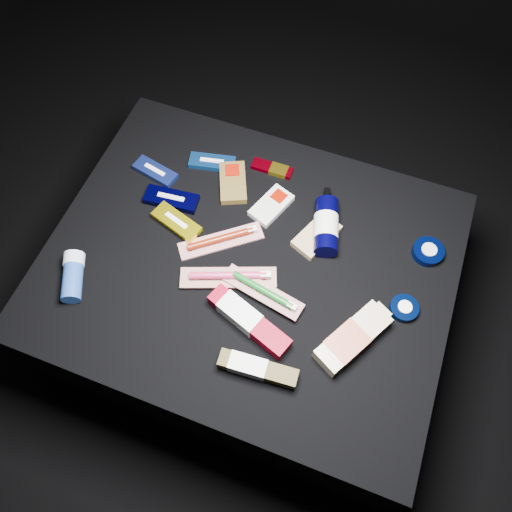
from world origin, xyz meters
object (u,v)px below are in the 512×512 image
(bodywash_bottle, at_px, (352,339))
(deodorant_stick, at_px, (73,276))
(lotion_bottle, at_px, (326,226))
(toothpaste_carton_red, at_px, (246,319))

(bodywash_bottle, height_order, deodorant_stick, deodorant_stick)
(lotion_bottle, xyz_separation_m, toothpaste_carton_red, (-0.10, -0.29, -0.01))
(lotion_bottle, distance_m, deodorant_stick, 0.62)
(deodorant_stick, height_order, toothpaste_carton_red, deodorant_stick)
(lotion_bottle, relative_size, deodorant_stick, 1.51)
(deodorant_stick, bearing_deg, toothpaste_carton_red, -19.10)
(deodorant_stick, relative_size, toothpaste_carton_red, 0.59)
(toothpaste_carton_red, bearing_deg, bodywash_bottle, 28.81)
(bodywash_bottle, distance_m, deodorant_stick, 0.66)
(deodorant_stick, bearing_deg, bodywash_bottle, -18.05)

